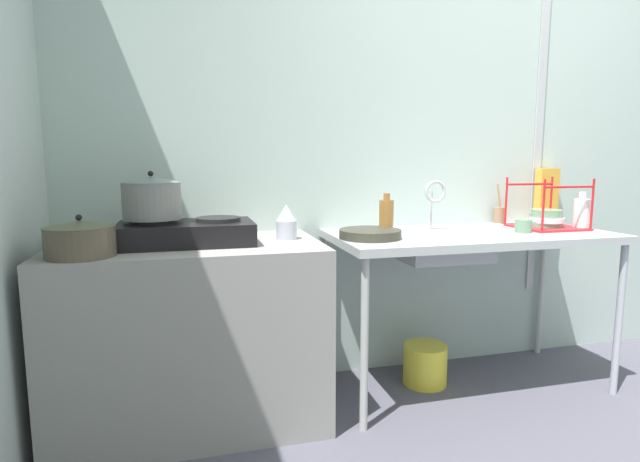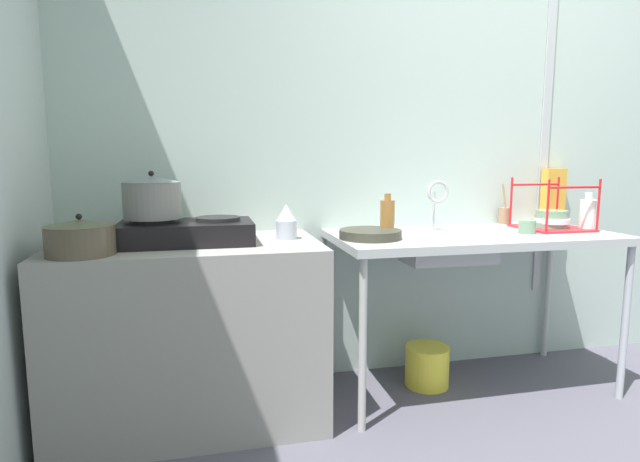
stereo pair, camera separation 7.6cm
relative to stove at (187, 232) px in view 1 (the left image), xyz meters
name	(u,v)px [view 1 (the left image)]	position (x,y,z in m)	size (l,w,h in m)	color
wall_back	(491,131)	(1.76, 0.38, 0.49)	(5.58, 0.10, 2.74)	#AABBB3
wall_metal_strip	(540,108)	(2.05, 0.32, 0.62)	(0.05, 0.01, 2.19)	#AFB1B2
counter_concrete	(192,334)	(0.01, 0.00, -0.47)	(1.18, 0.66, 0.83)	gray
counter_sink	(471,244)	(1.42, 0.00, -0.11)	(1.45, 0.66, 0.83)	#AFB1B2
stove	(187,232)	(0.00, 0.00, 0.00)	(0.58, 0.34, 0.12)	black
pot_on_left_burner	(152,198)	(-0.14, 0.00, 0.16)	(0.25, 0.25, 0.21)	slate
pot_beside_stove	(80,239)	(-0.40, -0.20, 0.02)	(0.26, 0.26, 0.16)	brown
percolator	(286,222)	(0.46, 0.03, 0.03)	(0.10, 0.10, 0.17)	silver
sink_basin	(443,247)	(1.25, -0.01, -0.12)	(0.44, 0.30, 0.13)	#AFB1B2
faucet	(434,196)	(1.27, 0.13, 0.13)	(0.12, 0.07, 0.27)	#AFB1B2
frying_pan	(370,234)	(0.85, -0.05, -0.03)	(0.30, 0.30, 0.04)	#363429
dish_rack	(546,220)	(1.91, 0.04, -0.01)	(0.32, 0.33, 0.28)	red
cup_by_rack	(523,226)	(1.68, -0.07, -0.02)	(0.08, 0.08, 0.07)	slate
small_bowl_on_drainboard	(492,228)	(1.55, 0.02, -0.04)	(0.12, 0.12, 0.04)	white
bottle_by_sink	(386,217)	(0.96, 0.04, 0.04)	(0.07, 0.07, 0.21)	#97642F
bottle_by_rack	(581,213)	(2.06, -0.05, 0.03)	(0.08, 0.08, 0.20)	white
cereal_box	(546,195)	(2.10, 0.29, 0.11)	(0.14, 0.05, 0.32)	gold
utensil_jar	(499,215)	(1.77, 0.28, 0.00)	(0.06, 0.06, 0.23)	#916D50
bucket_on_floor	(425,364)	(1.22, 0.07, -0.77)	(0.23, 0.23, 0.22)	yellow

